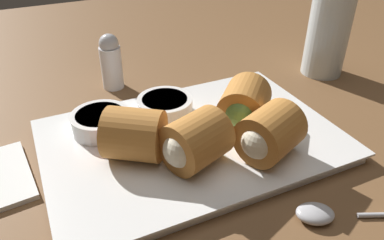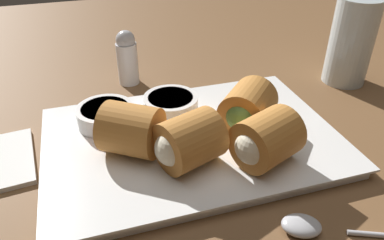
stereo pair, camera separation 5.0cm
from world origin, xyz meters
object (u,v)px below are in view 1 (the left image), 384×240
serving_plate (192,141)px  dipping_bowl_near (165,106)px  salt_shaker (111,61)px  drinking_glass (328,34)px  dipping_bowl_far (101,121)px  spoon (329,214)px

serving_plate → dipping_bowl_near: size_ratio=4.83×
serving_plate → salt_shaker: size_ratio=4.02×
drinking_glass → salt_shaker: (-33.19, 9.58, -2.33)cm
dipping_bowl_far → salt_shaker: size_ratio=0.83×
dipping_bowl_far → salt_shaker: salt_shaker is taller
serving_plate → dipping_bowl_far: bearing=147.9°
dipping_bowl_far → salt_shaker: (4.95, 13.46, 1.57)cm
dipping_bowl_near → drinking_glass: size_ratio=0.54×
dipping_bowl_near → serving_plate: bearing=-80.7°
serving_plate → dipping_bowl_near: 6.52cm
dipping_bowl_far → spoon: bearing=-53.2°
serving_plate → dipping_bowl_near: dipping_bowl_near is taller
spoon → drinking_glass: bearing=50.0°
dipping_bowl_far → salt_shaker: 14.43cm
drinking_glass → salt_shaker: drinking_glass is taller
drinking_glass → salt_shaker: size_ratio=1.54×
serving_plate → dipping_bowl_far: 11.37cm
serving_plate → spoon: size_ratio=2.36×
drinking_glass → salt_shaker: 34.63cm
dipping_bowl_far → salt_shaker: bearing=69.8°
dipping_bowl_near → drinking_glass: 30.14cm
serving_plate → drinking_glass: 30.86cm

